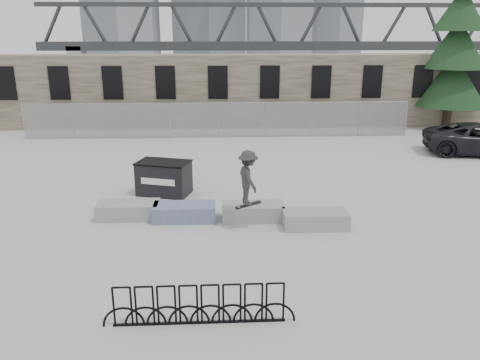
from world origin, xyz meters
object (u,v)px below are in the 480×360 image
planter_center_left (184,212)px  planter_center_right (253,211)px  planter_offset (315,218)px  bike_rack (199,305)px  spruce_tree (456,48)px  dumpster (164,178)px  skateboarder (248,178)px  planter_far_left (128,209)px

planter_center_left → planter_center_right: (2.23, -0.04, 0.00)m
planter_offset → bike_rack: 6.02m
bike_rack → spruce_tree: 25.87m
planter_center_left → bike_rack: (0.72, -5.73, 0.16)m
dumpster → bike_rack: (1.65, -8.33, -0.20)m
planter_center_left → spruce_tree: spruce_tree is taller
planter_offset → skateboarder: 2.54m
planter_offset → bike_rack: (-3.41, -4.96, 0.16)m
spruce_tree → dumpster: bearing=-143.6°
planter_center_right → spruce_tree: bearing=47.9°
planter_far_left → spruce_tree: bearing=39.8°
planter_far_left → planter_offset: bearing=-9.9°
planter_center_left → bike_rack: bike_rack is taller
planter_offset → dumpster: (-5.06, 3.38, 0.35)m
planter_center_left → spruce_tree: (15.70, 14.88, 4.61)m
planter_offset → skateboarder: size_ratio=1.11×
spruce_tree → planter_center_left: bearing=-136.5°
planter_center_left → dumpster: dumpster is taller
planter_center_right → skateboarder: size_ratio=1.11×
planter_far_left → planter_center_left: (1.85, -0.27, 0.00)m
planter_offset → skateboarder: skateboarder is taller
bike_rack → spruce_tree: spruce_tree is taller
bike_rack → skateboarder: skateboarder is taller
planter_center_right → spruce_tree: 20.63m
dumpster → skateboarder: 4.69m
planter_center_right → skateboarder: (-0.21, -0.86, 1.40)m
planter_offset → bike_rack: bike_rack is taller
planter_center_left → spruce_tree: bearing=43.5°
planter_offset → skateboarder: (-2.12, -0.12, 1.40)m
planter_center_right → bike_rack: (-1.51, -5.69, 0.16)m
planter_far_left → planter_center_left: 1.87m
planter_center_left → bike_rack: bearing=-82.8°
planter_center_right → planter_center_left: bearing=178.9°
dumpster → bike_rack: size_ratio=0.54×
spruce_tree → planter_center_right: bearing=-132.1°
planter_offset → planter_center_right: bearing=159.0°
planter_far_left → planter_offset: same height
planter_center_left → dumpster: 2.78m
skateboarder → bike_rack: bearing=149.0°
planter_center_left → spruce_tree: 22.12m
planter_center_right → planter_offset: same height
skateboarder → spruce_tree: bearing=-56.9°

